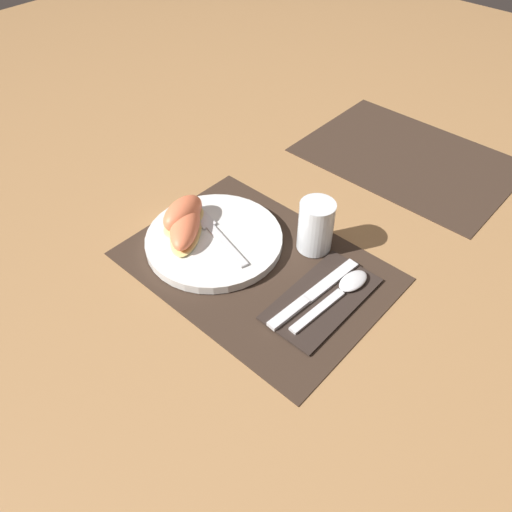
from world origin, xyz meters
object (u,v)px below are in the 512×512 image
Objects in this scene: juice_glass at (315,228)px; fork at (212,229)px; citrus_wedge_0 at (183,214)px; knife at (312,294)px; spoon at (344,289)px; plate at (214,240)px; citrus_wedge_1 at (185,226)px.

juice_glass is 0.18m from fork.
juice_glass is 0.88× the size of citrus_wedge_0.
citrus_wedge_0 reaches higher than fork.
knife is 0.28m from citrus_wedge_0.
juice_glass is at bearing 152.39° from spoon.
fork is (-0.01, 0.01, 0.01)m from plate.
knife is 0.26m from citrus_wedge_1.
juice_glass is 0.47× the size of knife.
citrus_wedge_1 reaches higher than knife.
juice_glass reaches higher than fork.
juice_glass is at bearing 37.90° from citrus_wedge_1.
knife is at bearing 4.69° from plate.
citrus_wedge_1 is (-0.04, -0.03, 0.02)m from plate.
juice_glass reaches higher than knife.
fork is at bearing -168.79° from spoon.
fork is 0.05m from citrus_wedge_1.
juice_glass is 0.51× the size of fork.
citrus_wedge_1 is at bearing -34.57° from citrus_wedge_0.
spoon is (0.24, 0.06, -0.00)m from plate.
citrus_wedge_0 is at bearing -174.16° from knife.
citrus_wedge_1 is (-0.28, -0.09, 0.02)m from spoon.
citrus_wedge_0 is (-0.27, -0.03, 0.03)m from knife.
knife is 1.07× the size of fork.
citrus_wedge_1 is at bearing -147.95° from plate.
citrus_wedge_1 is (-0.25, -0.04, 0.03)m from knife.
citrus_wedge_0 reaches higher than knife.
knife is at bearing -53.62° from juice_glass.
plate is at bearing -35.20° from fork.
plate is 2.26× the size of citrus_wedge_0.
juice_glass is at bearing 34.43° from fork.
juice_glass is 0.54× the size of spoon.
knife is 1.50× the size of citrus_wedge_1.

